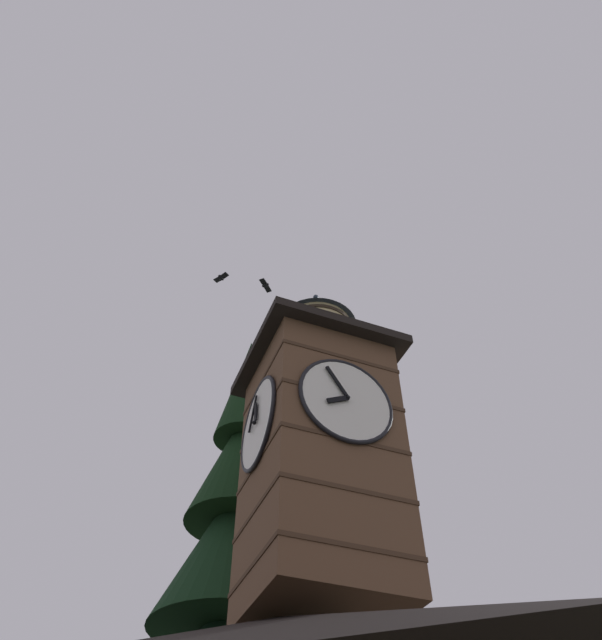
# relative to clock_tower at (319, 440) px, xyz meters

# --- Properties ---
(clock_tower) EXTENTS (3.73, 3.73, 9.33)m
(clock_tower) POSITION_rel_clock_tower_xyz_m (0.00, 0.00, 0.00)
(clock_tower) COLOR brown
(clock_tower) RESTS_ON building_main
(moon) EXTENTS (1.79, 1.79, 1.79)m
(moon) POSITION_rel_clock_tower_xyz_m (-17.93, -25.40, 5.90)
(moon) COLOR silver
(flying_bird_high) EXTENTS (0.55, 0.55, 0.14)m
(flying_bird_high) POSITION_rel_clock_tower_xyz_m (1.13, -1.51, 6.82)
(flying_bird_high) COLOR black
(flying_bird_low) EXTENTS (0.50, 0.64, 0.16)m
(flying_bird_low) POSITION_rel_clock_tower_xyz_m (2.23, -3.77, 9.24)
(flying_bird_low) COLOR black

